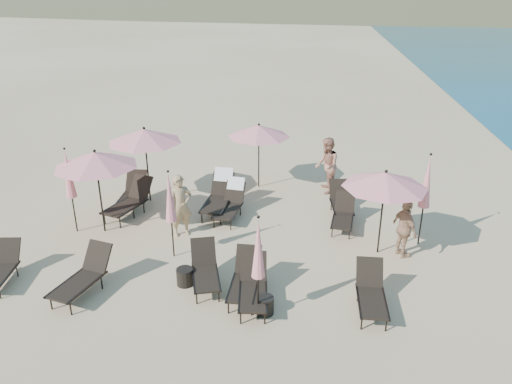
# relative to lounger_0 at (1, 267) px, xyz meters

# --- Properties ---
(ground) EXTENTS (800.00, 800.00, 0.00)m
(ground) POSITION_rel_lounger_0_xyz_m (5.68, 0.07, -0.40)
(ground) COLOR #D6BA8C
(ground) RESTS_ON ground
(lounger_0) EXTENTS (0.76, 1.55, 0.86)m
(lounger_0) POSITION_rel_lounger_0_xyz_m (0.00, 0.00, 0.00)
(lounger_0) COLOR black
(lounger_0) RESTS_ON ground
(lounger_1) EXTENTS (1.07, 1.81, 0.98)m
(lounger_1) POSITION_rel_lounger_0_xyz_m (2.15, -0.21, 0.06)
(lounger_1) COLOR black
(lounger_1) RESTS_ON ground
(lounger_2) EXTENTS (1.01, 1.69, 0.91)m
(lounger_2) POSITION_rel_lounger_0_xyz_m (4.85, 0.42, 0.02)
(lounger_2) COLOR black
(lounger_2) RESTS_ON ground
(lounger_3) EXTENTS (0.65, 1.63, 0.93)m
(lounger_3) POSITION_rel_lounger_0_xyz_m (5.84, 0.13, 0.03)
(lounger_3) COLOR black
(lounger_3) RESTS_ON ground
(lounger_4) EXTENTS (0.78, 1.68, 0.93)m
(lounger_4) POSITION_rel_lounger_0_xyz_m (6.06, -0.16, 0.03)
(lounger_4) COLOR black
(lounger_4) RESTS_ON ground
(lounger_5) EXTENTS (0.62, 1.59, 0.92)m
(lounger_5) POSITION_rel_lounger_0_xyz_m (8.64, -0.10, 0.03)
(lounger_5) COLOR black
(lounger_5) RESTS_ON ground
(lounger_6) EXTENTS (1.24, 1.95, 1.05)m
(lounger_6) POSITION_rel_lounger_0_xyz_m (1.78, 3.92, 0.09)
(lounger_6) COLOR black
(lounger_6) RESTS_ON ground
(lounger_7) EXTENTS (0.74, 1.77, 1.00)m
(lounger_7) POSITION_rel_lounger_0_xyz_m (1.64, 4.49, 0.07)
(lounger_7) COLOR black
(lounger_7) RESTS_ON ground
(lounger_8) EXTENTS (0.83, 1.94, 1.18)m
(lounger_8) POSITION_rel_lounger_0_xyz_m (4.44, 4.53, 0.16)
(lounger_8) COLOR black
(lounger_8) RESTS_ON ground
(lounger_9) EXTENTS (0.84, 1.75, 1.05)m
(lounger_9) POSITION_rel_lounger_0_xyz_m (4.87, 4.16, 0.10)
(lounger_9) COLOR black
(lounger_9) RESTS_ON ground
(lounger_10) EXTENTS (0.77, 1.59, 0.88)m
(lounger_10) POSITION_rel_lounger_0_xyz_m (8.23, 3.82, 0.01)
(lounger_10) COLOR black
(lounger_10) RESTS_ON ground
(lounger_11) EXTENTS (0.75, 1.61, 0.89)m
(lounger_11) POSITION_rel_lounger_0_xyz_m (8.19, 4.75, 0.02)
(lounger_11) COLOR black
(lounger_11) RESTS_ON ground
(umbrella_open_0) EXTENTS (2.30, 2.30, 2.47)m
(umbrella_open_0) POSITION_rel_lounger_0_xyz_m (1.39, 2.80, 1.78)
(umbrella_open_0) COLOR black
(umbrella_open_0) RESTS_ON ground
(umbrella_open_1) EXTENTS (2.18, 2.18, 2.34)m
(umbrella_open_1) POSITION_rel_lounger_0_xyz_m (9.09, 2.45, 1.67)
(umbrella_open_1) COLOR black
(umbrella_open_1) RESTS_ON ground
(umbrella_open_2) EXTENTS (2.32, 2.32, 2.50)m
(umbrella_open_2) POSITION_rel_lounger_0_xyz_m (2.04, 5.04, 1.81)
(umbrella_open_2) COLOR black
(umbrella_open_2) RESTS_ON ground
(umbrella_open_3) EXTENTS (2.12, 2.12, 2.28)m
(umbrella_open_3) POSITION_rel_lounger_0_xyz_m (5.45, 6.63, 1.61)
(umbrella_open_3) COLOR black
(umbrella_open_3) RESTS_ON ground
(umbrella_closed_0) EXTENTS (0.29, 0.29, 2.45)m
(umbrella_closed_0) POSITION_rel_lounger_0_xyz_m (6.23, -0.70, 1.30)
(umbrella_closed_0) COLOR black
(umbrella_closed_0) RESTS_ON ground
(umbrella_closed_1) EXTENTS (0.31, 0.31, 2.63)m
(umbrella_closed_1) POSITION_rel_lounger_0_xyz_m (10.25, 3.04, 1.43)
(umbrella_closed_1) COLOR black
(umbrella_closed_1) RESTS_ON ground
(umbrella_closed_2) EXTENTS (0.30, 0.30, 2.53)m
(umbrella_closed_2) POSITION_rel_lounger_0_xyz_m (0.60, 2.70, 1.36)
(umbrella_closed_2) COLOR black
(umbrella_closed_2) RESTS_ON ground
(umbrella_closed_3) EXTENTS (0.28, 0.28, 2.41)m
(umbrella_closed_3) POSITION_rel_lounger_0_xyz_m (3.75, 1.63, 1.28)
(umbrella_closed_3) COLOR black
(umbrella_closed_3) RESTS_ON ground
(side_table_0) EXTENTS (0.40, 0.40, 0.42)m
(side_table_0) POSITION_rel_lounger_0_xyz_m (4.36, 0.37, -0.19)
(side_table_0) COLOR black
(side_table_0) RESTS_ON ground
(side_table_1) EXTENTS (0.37, 0.37, 0.41)m
(side_table_1) POSITION_rel_lounger_0_xyz_m (6.37, -0.52, -0.20)
(side_table_1) COLOR black
(side_table_1) RESTS_ON ground
(beachgoer_a) EXTENTS (0.78, 0.70, 1.79)m
(beachgoer_a) POSITION_rel_lounger_0_xyz_m (3.67, 2.84, 0.50)
(beachgoer_a) COLOR #A07F56
(beachgoer_a) RESTS_ON ground
(beachgoer_b) EXTENTS (0.82, 1.00, 1.90)m
(beachgoer_b) POSITION_rel_lounger_0_xyz_m (7.76, 6.42, 0.55)
(beachgoer_b) COLOR #AD7159
(beachgoer_b) RESTS_ON ground
(beachgoer_c) EXTENTS (0.76, 1.01, 1.59)m
(beachgoer_c) POSITION_rel_lounger_0_xyz_m (9.69, 2.32, 0.39)
(beachgoer_c) COLOR tan
(beachgoer_c) RESTS_ON ground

